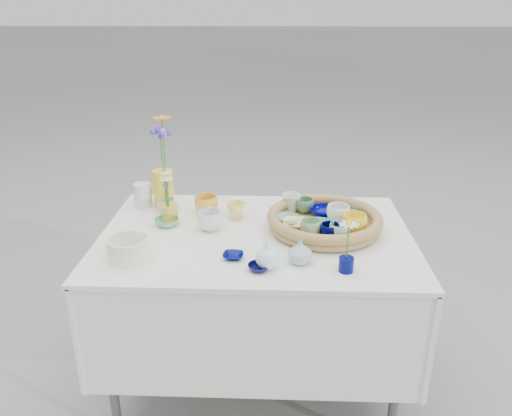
{
  "coord_description": "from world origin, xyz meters",
  "views": [
    {
      "loc": [
        0.07,
        -1.84,
        1.63
      ],
      "look_at": [
        0.0,
        0.02,
        0.87
      ],
      "focal_mm": 35.0,
      "sensor_mm": 36.0,
      "label": 1
    }
  ],
  "objects_px": {
    "wicker_tray": "(324,221)",
    "bud_vase_seafoam": "(300,251)",
    "display_table": "(256,382)",
    "tall_vase_yellow": "(164,189)"
  },
  "relations": [
    {
      "from": "wicker_tray",
      "to": "bud_vase_seafoam",
      "type": "xyz_separation_m",
      "value": [
        -0.11,
        -0.29,
        0.01
      ]
    },
    {
      "from": "wicker_tray",
      "to": "display_table",
      "type": "bearing_deg",
      "value": -169.88
    },
    {
      "from": "display_table",
      "to": "tall_vase_yellow",
      "type": "distance_m",
      "value": 1.0
    },
    {
      "from": "tall_vase_yellow",
      "to": "wicker_tray",
      "type": "bearing_deg",
      "value": -18.18
    },
    {
      "from": "display_table",
      "to": "tall_vase_yellow",
      "type": "xyz_separation_m",
      "value": [
        -0.43,
        0.28,
        0.85
      ]
    },
    {
      "from": "wicker_tray",
      "to": "bud_vase_seafoam",
      "type": "distance_m",
      "value": 0.31
    },
    {
      "from": "display_table",
      "to": "wicker_tray",
      "type": "distance_m",
      "value": 0.85
    },
    {
      "from": "display_table",
      "to": "bud_vase_seafoam",
      "type": "distance_m",
      "value": 0.86
    },
    {
      "from": "wicker_tray",
      "to": "bud_vase_seafoam",
      "type": "height_order",
      "value": "bud_vase_seafoam"
    },
    {
      "from": "display_table",
      "to": "bud_vase_seafoam",
      "type": "bearing_deg",
      "value": -55.25
    }
  ]
}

